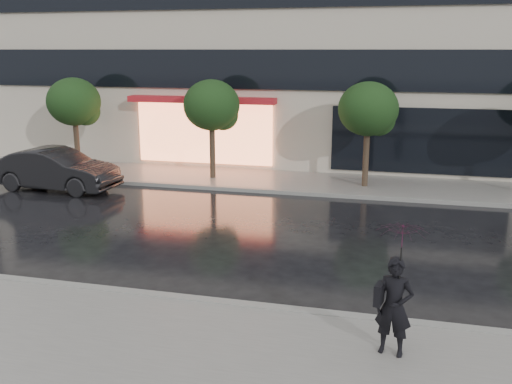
% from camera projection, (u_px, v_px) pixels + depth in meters
% --- Properties ---
extents(ground, '(120.00, 120.00, 0.00)m').
position_uv_depth(ground, '(200.00, 284.00, 12.77)').
color(ground, black).
rests_on(ground, ground).
extents(sidewalk_near, '(60.00, 4.50, 0.12)m').
position_uv_depth(sidewalk_near, '(136.00, 355.00, 9.69)').
color(sidewalk_near, slate).
rests_on(sidewalk_near, ground).
extents(sidewalk_far, '(60.00, 3.50, 0.12)m').
position_uv_depth(sidewalk_far, '(288.00, 181.00, 22.39)').
color(sidewalk_far, slate).
rests_on(sidewalk_far, ground).
extents(curb_near, '(60.00, 0.25, 0.14)m').
position_uv_depth(curb_near, '(184.00, 300.00, 11.81)').
color(curb_near, gray).
rests_on(curb_near, ground).
extents(curb_far, '(60.00, 0.25, 0.14)m').
position_uv_depth(curb_far, '(278.00, 192.00, 20.75)').
color(curb_far, gray).
rests_on(curb_far, ground).
extents(tree_far_west, '(2.20, 2.20, 3.99)m').
position_uv_depth(tree_far_west, '(76.00, 104.00, 23.60)').
color(tree_far_west, '#33261C').
rests_on(tree_far_west, ground).
extents(tree_mid_west, '(2.20, 2.20, 3.99)m').
position_uv_depth(tree_mid_west, '(213.00, 107.00, 22.18)').
color(tree_mid_west, '#33261C').
rests_on(tree_mid_west, ground).
extents(tree_mid_east, '(2.20, 2.20, 3.99)m').
position_uv_depth(tree_mid_east, '(370.00, 111.00, 20.77)').
color(tree_mid_east, '#33261C').
rests_on(tree_mid_east, ground).
extents(parked_car, '(4.82, 1.95, 1.56)m').
position_uv_depth(parked_car, '(56.00, 170.00, 21.10)').
color(parked_car, black).
rests_on(parked_car, ground).
extents(pedestrian_with_umbrella, '(0.99, 1.01, 2.30)m').
position_uv_depth(pedestrian_with_umbrella, '(398.00, 273.00, 9.27)').
color(pedestrian_with_umbrella, black).
rests_on(pedestrian_with_umbrella, sidewalk_near).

